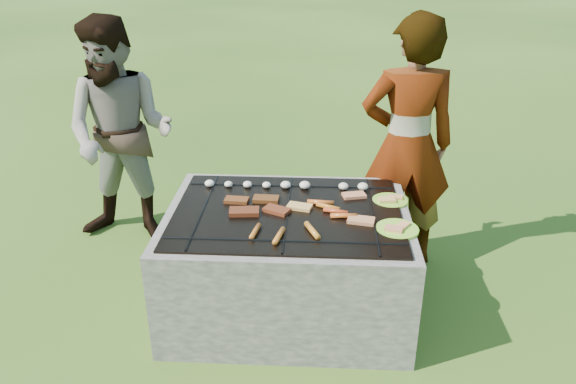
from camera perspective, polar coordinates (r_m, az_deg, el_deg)
name	(u,v)px	position (r m, az deg, el deg)	size (l,w,h in m)	color
lawn	(288,305)	(3.31, -0.05, -11.44)	(60.00, 60.00, 0.00)	#204411
fire_pit	(288,264)	(3.15, -0.05, -7.30)	(1.30, 1.00, 0.62)	#A9A296
mushrooms	(290,185)	(3.24, 0.20, 0.72)	(0.95, 0.06, 0.04)	white
pork_slabs	(255,206)	(3.02, -3.32, -1.41)	(0.38, 0.25, 0.02)	#9E4D1C
sausages	(311,219)	(2.87, 2.32, -2.81)	(0.53, 0.47, 0.03)	#D15E22
bread_on_grate	(339,208)	(3.01, 5.16, -1.63)	(0.47, 0.40, 0.02)	tan
plate_far	(390,200)	(3.16, 10.32, -0.83)	(0.25, 0.25, 0.03)	#C4FD3C
plate_near	(397,229)	(2.87, 11.03, -3.71)	(0.28, 0.28, 0.03)	#DDFF3C
cook	(407,146)	(3.47, 12.00, 4.63)	(0.57, 0.38, 1.58)	gray
bystander	(121,134)	(3.85, -16.62, 5.64)	(0.74, 0.57, 1.51)	#AA9B8E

